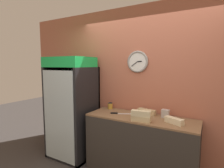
{
  "coord_description": "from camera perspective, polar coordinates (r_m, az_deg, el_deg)",
  "views": [
    {
      "loc": [
        0.9,
        -1.64,
        1.72
      ],
      "look_at": [
        -0.51,
        0.84,
        1.41
      ],
      "focal_mm": 28.0,
      "sensor_mm": 36.0,
      "label": 1
    }
  ],
  "objects": [
    {
      "name": "sandwich_stack_bottom",
      "position": [
        2.53,
        9.4,
        -11.17
      ],
      "size": [
        0.28,
        0.12,
        0.08
      ],
      "color": "tan",
      "rests_on": "prep_counter"
    },
    {
      "name": "napkin_dispenser",
      "position": [
        2.8,
        17.03,
        -9.22
      ],
      "size": [
        0.11,
        0.09,
        0.12
      ],
      "color": "#B7B2AD",
      "rests_on": "prep_counter"
    },
    {
      "name": "beverage_cooler",
      "position": [
        3.4,
        -12.37,
        -5.81
      ],
      "size": [
        0.79,
        0.69,
        1.86
      ],
      "color": "black",
      "rests_on": "ground_plane"
    },
    {
      "name": "condiment_jar",
      "position": [
        3.19,
        -0.6,
        -7.11
      ],
      "size": [
        0.09,
        0.09,
        0.11
      ],
      "color": "gold",
      "rests_on": "prep_counter"
    },
    {
      "name": "sandwich_flat_right",
      "position": [
        2.91,
        11.2,
        -8.88
      ],
      "size": [
        0.31,
        0.14,
        0.08
      ],
      "color": "tan",
      "rests_on": "prep_counter"
    },
    {
      "name": "sandwich_flat_left",
      "position": [
        2.56,
        19.61,
        -11.25
      ],
      "size": [
        0.27,
        0.19,
        0.08
      ],
      "color": "beige",
      "rests_on": "prep_counter"
    },
    {
      "name": "prep_counter",
      "position": [
        2.92,
        9.14,
        -19.33
      ],
      "size": [
        1.67,
        0.57,
        0.93
      ],
      "color": "#332D28",
      "rests_on": "ground_plane"
    },
    {
      "name": "sandwich_stack_middle",
      "position": [
        2.51,
        9.43,
        -9.45
      ],
      "size": [
        0.28,
        0.13,
        0.08
      ],
      "color": "beige",
      "rests_on": "sandwich_stack_bottom"
    },
    {
      "name": "wall_back",
      "position": [
        2.98,
        11.68,
        -0.96
      ],
      "size": [
        5.2,
        0.09,
        2.7
      ],
      "color": "#B7664C",
      "rests_on": "ground_plane"
    },
    {
      "name": "chefs_knife",
      "position": [
        2.89,
        2.12,
        -9.55
      ],
      "size": [
        0.34,
        0.19,
        0.02
      ],
      "color": "silver",
      "rests_on": "prep_counter"
    }
  ]
}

